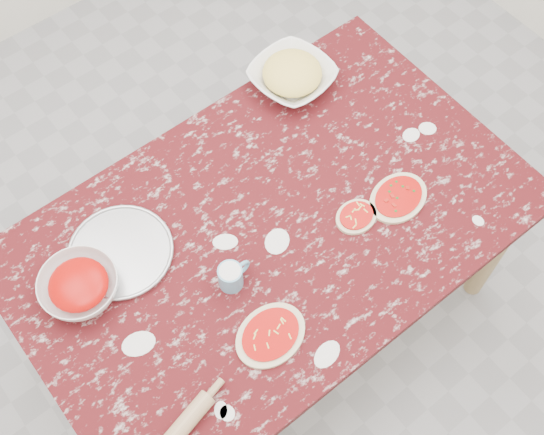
{
  "coord_description": "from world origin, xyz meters",
  "views": [
    {
      "loc": [
        -0.64,
        -0.8,
        2.65
      ],
      "look_at": [
        0.0,
        0.0,
        0.8
      ],
      "focal_mm": 45.95,
      "sensor_mm": 36.0,
      "label": 1
    }
  ],
  "objects": [
    {
      "name": "cheese_bowl",
      "position": [
        0.4,
        0.4,
        0.78
      ],
      "size": [
        0.31,
        0.31,
        0.07
      ],
      "primitive_type": "imported",
      "rotation": [
        0.0,
        0.0,
        0.14
      ],
      "color": "white",
      "rests_on": "worktable"
    },
    {
      "name": "sauce_bowl",
      "position": [
        -0.58,
        0.17,
        0.79
      ],
      "size": [
        0.31,
        0.31,
        0.07
      ],
      "primitive_type": "imported",
      "rotation": [
        0.0,
        0.0,
        0.43
      ],
      "color": "white",
      "rests_on": "worktable"
    },
    {
      "name": "pizza_left",
      "position": [
        -0.23,
        -0.28,
        0.76
      ],
      "size": [
        0.24,
        0.19,
        0.02
      ],
      "color": "beige",
      "rests_on": "worktable"
    },
    {
      "name": "pizza_right",
      "position": [
        0.37,
        -0.17,
        0.76
      ],
      "size": [
        0.23,
        0.18,
        0.02
      ],
      "color": "beige",
      "rests_on": "worktable"
    },
    {
      "name": "pizza_mid",
      "position": [
        0.22,
        -0.14,
        0.76
      ],
      "size": [
        0.14,
        0.12,
        0.02
      ],
      "color": "beige",
      "rests_on": "worktable"
    },
    {
      "name": "rolling_pin",
      "position": [
        -0.59,
        -0.34,
        0.77
      ],
      "size": [
        0.25,
        0.1,
        0.05
      ],
      "primitive_type": "cylinder",
      "rotation": [
        0.0,
        1.57,
        0.23
      ],
      "color": "tan",
      "rests_on": "worktable"
    },
    {
      "name": "pizza_tray",
      "position": [
        -0.42,
        0.21,
        0.76
      ],
      "size": [
        0.35,
        0.35,
        0.01
      ],
      "primitive_type": "cylinder",
      "rotation": [
        0.0,
        0.0,
        -0.12
      ],
      "color": "#B2B2B7",
      "rests_on": "worktable"
    },
    {
      "name": "worktable",
      "position": [
        0.0,
        0.0,
        0.67
      ],
      "size": [
        1.6,
        1.0,
        0.75
      ],
      "color": "#3E0C0F",
      "rests_on": "ground"
    },
    {
      "name": "flour_mug",
      "position": [
        -0.21,
        -0.08,
        0.79
      ],
      "size": [
        0.11,
        0.07,
        0.09
      ],
      "color": "#63A4C6",
      "rests_on": "worktable"
    },
    {
      "name": "ground",
      "position": [
        0.0,
        0.0,
        0.0
      ],
      "size": [
        4.0,
        4.0,
        0.0
      ],
      "primitive_type": "plane",
      "color": "gray"
    }
  ]
}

